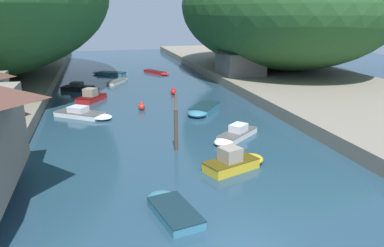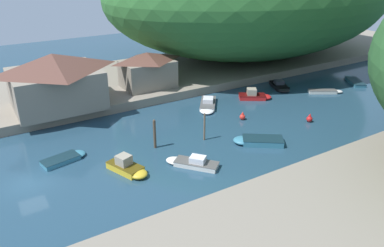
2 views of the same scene
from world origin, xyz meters
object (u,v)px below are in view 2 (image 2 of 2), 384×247
(boat_red_skiff, at_px, (191,162))
(boat_white_cruiser, at_px, (257,141))
(boat_cabin_cruiser, at_px, (255,96))
(person_on_quay, at_px, (94,100))
(boat_moored_right, at_px, (354,81))
(channel_buoy_near, at_px, (310,119))
(boathouse_shed, at_px, (148,69))
(boat_navy_launch, at_px, (327,91))
(channel_buoy_far, at_px, (242,116))
(waterfront_building, at_px, (55,80))
(boat_far_right_bank, at_px, (66,158))
(boat_far_upstream, at_px, (280,86))
(boat_near_quay, at_px, (128,168))
(boat_yellow_tender, at_px, (208,105))

(boat_red_skiff, bearing_deg, boat_white_cruiser, -38.07)
(boat_cabin_cruiser, height_order, person_on_quay, person_on_quay)
(boat_moored_right, distance_m, person_on_quay, 42.40)
(boat_cabin_cruiser, distance_m, channel_buoy_near, 10.15)
(boathouse_shed, xyz_separation_m, boat_navy_launch, (13.76, 23.75, -3.70))
(boat_moored_right, relative_size, channel_buoy_far, 5.30)
(person_on_quay, bearing_deg, waterfront_building, 157.23)
(boat_cabin_cruiser, bearing_deg, boat_white_cruiser, -7.07)
(boat_moored_right, bearing_deg, boat_navy_launch, -138.92)
(boat_far_right_bank, height_order, boat_cabin_cruiser, boat_cabin_cruiser)
(boat_far_right_bank, relative_size, person_on_quay, 2.88)
(boat_far_right_bank, bearing_deg, boat_cabin_cruiser, 85.93)
(boat_red_skiff, bearing_deg, boat_far_right_bank, 104.12)
(boat_navy_launch, distance_m, boat_far_upstream, 7.08)
(boat_red_skiff, xyz_separation_m, boat_cabin_cruiser, (-11.62, 18.08, 0.12))
(channel_buoy_near, bearing_deg, boat_white_cruiser, -83.18)
(boat_near_quay, xyz_separation_m, channel_buoy_near, (0.66, 24.48, -0.05))
(boat_far_right_bank, height_order, boat_far_upstream, boat_far_upstream)
(boathouse_shed, xyz_separation_m, boat_near_quay, (19.43, -11.37, -3.44))
(waterfront_building, bearing_deg, boat_yellow_tender, 66.68)
(boat_moored_right, bearing_deg, waterfront_building, -162.07)
(boat_moored_right, distance_m, boat_yellow_tender, 27.29)
(boat_navy_launch, height_order, boat_yellow_tender, boat_yellow_tender)
(boathouse_shed, bearing_deg, boat_cabin_cruiser, 51.83)
(boathouse_shed, bearing_deg, boat_navy_launch, 59.91)
(boat_red_skiff, bearing_deg, boat_far_upstream, -11.86)
(boat_far_right_bank, bearing_deg, boat_red_skiff, 42.34)
(boathouse_shed, bearing_deg, waterfront_building, -85.10)
(waterfront_building, xyz_separation_m, boat_cabin_cruiser, (8.80, 26.19, -4.41))
(boat_moored_right, distance_m, boat_far_upstream, 13.40)
(waterfront_building, distance_m, boat_moored_right, 47.04)
(waterfront_building, distance_m, boat_far_right_bank, 13.79)
(boat_far_upstream, height_order, channel_buoy_near, channel_buoy_near)
(boat_white_cruiser, bearing_deg, boat_near_quay, 118.18)
(boathouse_shed, xyz_separation_m, person_on_quay, (3.79, -9.55, -1.72))
(boat_cabin_cruiser, bearing_deg, channel_buoy_far, -19.07)
(boat_red_skiff, height_order, boat_navy_launch, boat_red_skiff)
(boat_yellow_tender, xyz_separation_m, boat_far_upstream, (-0.69, 14.31, 0.02))
(boat_cabin_cruiser, distance_m, channel_buoy_far, 8.23)
(boat_near_quay, xyz_separation_m, boat_cabin_cruiser, (-9.48, 24.04, -0.03))
(waterfront_building, relative_size, person_on_quay, 6.91)
(boat_white_cruiser, bearing_deg, channel_buoy_far, 10.43)
(boat_navy_launch, xyz_separation_m, channel_buoy_near, (6.34, -10.64, 0.20))
(boat_near_quay, bearing_deg, boat_white_cruiser, 152.36)
(boat_cabin_cruiser, xyz_separation_m, channel_buoy_far, (5.13, -6.43, -0.03))
(boat_red_skiff, distance_m, boat_white_cruiser, 8.80)
(boat_far_upstream, distance_m, channel_buoy_far, 14.55)
(channel_buoy_far, bearing_deg, boat_moored_right, 95.90)
(boat_moored_right, bearing_deg, boat_far_right_bank, -146.38)
(boat_navy_launch, height_order, channel_buoy_far, channel_buoy_far)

